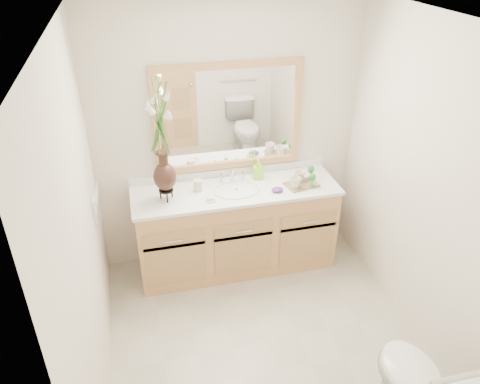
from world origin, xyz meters
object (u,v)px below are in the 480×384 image
object	(u,v)px
tray	(301,185)
soap_bottle	(258,170)
tumbler	(198,185)
flower_vase	(161,131)

from	to	relation	value
tray	soap_bottle	bearing A→B (deg)	136.03
tumbler	tray	size ratio (longest dim) A/B	0.35
soap_bottle	flower_vase	bearing A→B (deg)	-163.86
tumbler	tray	bearing A→B (deg)	-8.20
flower_vase	soap_bottle	bearing A→B (deg)	12.17
tumbler	tray	distance (m)	0.93
soap_bottle	tumbler	bearing A→B (deg)	-166.74
flower_vase	soap_bottle	distance (m)	1.03
tumbler	soap_bottle	world-z (taller)	soap_bottle
flower_vase	tray	bearing A→B (deg)	-1.93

